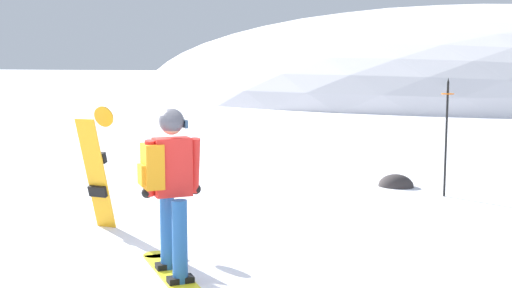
% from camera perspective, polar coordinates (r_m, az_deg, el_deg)
% --- Properties ---
extents(ridge_peak_main, '(43.62, 39.25, 11.67)m').
position_cam_1_polar(ridge_peak_main, '(46.99, 17.15, 4.17)').
color(ridge_peak_main, white).
rests_on(ridge_peak_main, ground).
extents(snowboarder_main, '(1.36, 1.40, 1.71)m').
position_cam_1_polar(snowboarder_main, '(6.57, -7.54, -3.86)').
color(snowboarder_main, yellow).
rests_on(snowboarder_main, ground).
extents(spare_snowboard, '(0.28, 0.47, 1.60)m').
position_cam_1_polar(spare_snowboard, '(8.65, -13.67, -2.06)').
color(spare_snowboard, orange).
rests_on(spare_snowboard, ground).
extents(piste_marker_near, '(0.20, 0.20, 1.92)m').
position_cam_1_polar(piste_marker_near, '(10.93, 16.26, 1.26)').
color(piste_marker_near, black).
rests_on(piste_marker_near, ground).
extents(rock_dark, '(0.62, 0.53, 0.43)m').
position_cam_1_polar(rock_dark, '(11.75, 12.10, -3.64)').
color(rock_dark, '#383333').
rests_on(rock_dark, ground).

